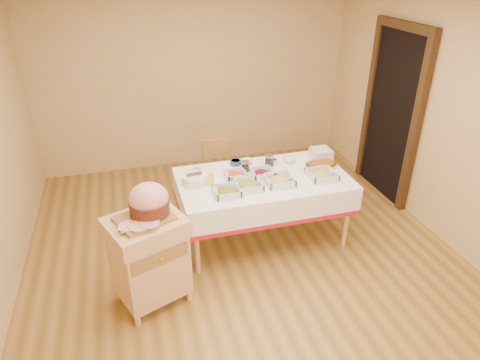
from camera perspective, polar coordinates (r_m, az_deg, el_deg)
The scene contains 23 objects.
room_shell at distance 4.01m, azimuth 0.59°, elevation 4.75°, with size 5.00×5.00×5.00m.
doorway at distance 5.77m, azimuth 19.63°, elevation 8.50°, with size 0.09×1.10×2.20m.
dining_table at distance 4.66m, azimuth 3.05°, elevation -1.41°, with size 1.82×1.02×0.76m.
butcher_cart at distance 3.94m, azimuth -12.04°, elevation -9.88°, with size 0.77×0.71×0.89m.
dining_chair at distance 5.29m, azimuth -2.98°, elevation 0.61°, with size 0.44×0.43×0.88m.
ham_on_board at distance 3.68m, azimuth -12.14°, elevation -3.05°, with size 0.48×0.45×0.32m.
serving_dish_a at distance 4.23m, azimuth -1.76°, elevation -1.56°, with size 0.26×0.25×0.11m.
serving_dish_b at distance 4.35m, azimuth 1.08°, elevation -0.68°, with size 0.27×0.27×0.11m.
serving_dish_c at distance 4.45m, azimuth 5.23°, elevation -0.08°, with size 0.28×0.28×0.11m.
serving_dish_d at distance 4.63m, azimuth 10.83°, elevation 0.68°, with size 0.28×0.28×0.11m.
serving_dish_e at distance 4.56m, azimuth -0.62°, elevation 0.70°, with size 0.22×0.21×0.10m.
serving_dish_f at distance 4.59m, azimuth 2.97°, elevation 0.90°, with size 0.24×0.23×0.11m.
small_bowl_left at distance 4.65m, azimuth -5.75°, elevation 1.18°, with size 0.13×0.13×0.06m.
small_bowl_mid at distance 4.84m, azimuth -0.60°, elevation 2.40°, with size 0.12×0.12×0.05m.
small_bowl_right at distance 4.89m, azimuth 4.48°, elevation 2.52°, with size 0.10×0.10×0.05m.
bowl_white_imported at distance 4.89m, azimuth 0.90°, elevation 2.51°, with size 0.14×0.14×0.03m, color silver.
bowl_small_imported at distance 4.94m, azimuth 6.60°, elevation 2.66°, with size 0.14×0.14×0.04m, color silver.
preserve_jar_left at distance 4.69m, azimuth 0.69°, elevation 1.80°, with size 0.09×0.09×0.12m.
preserve_jar_right at distance 4.81m, azimuth 3.93°, elevation 2.57°, with size 0.10×0.10×0.13m.
mustard_bottle at distance 4.39m, azimuth -3.88°, elevation 0.22°, with size 0.06×0.06×0.18m.
bread_basket at distance 4.45m, azimuth -6.07°, elevation 0.10°, with size 0.26×0.26×0.11m.
plate_stack at distance 5.06m, azimuth 10.73°, elevation 3.46°, with size 0.22×0.22×0.12m.
brass_platter at distance 4.89m, azimuth 10.74°, elevation 2.02°, with size 0.36×0.26×0.05m.
Camera 1 is at (-1.04, -3.53, 2.88)m, focal length 32.00 mm.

